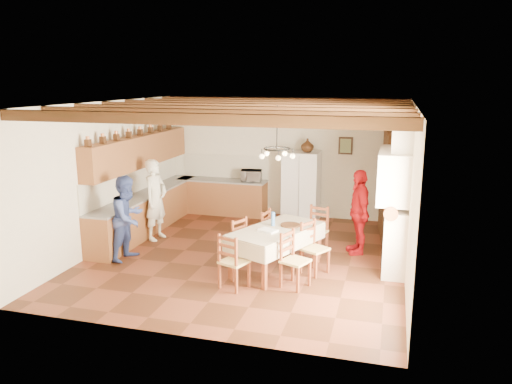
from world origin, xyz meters
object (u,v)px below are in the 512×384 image
chair_right_near (295,260)px  person_man (156,200)px  chair_left_near (233,241)px  chair_right_far (315,248)px  dining_table (276,233)px  chair_end_far (315,231)px  chair_end_near (234,261)px  refrigerator (301,186)px  person_woman_red (359,212)px  hutch (395,184)px  chair_left_far (258,233)px  microwave (251,176)px  person_woman_blue (128,218)px

chair_right_near → person_man: size_ratio=0.54×
chair_left_near → chair_right_near: 1.46m
person_man → chair_right_far: bearing=-97.6°
dining_table → chair_end_far: chair_end_far is taller
chair_end_near → chair_end_far: same height
refrigerator → person_man: size_ratio=0.97×
refrigerator → chair_right_near: size_ratio=1.79×
dining_table → person_woman_red: 1.94m
refrigerator → chair_right_far: size_ratio=1.79×
hutch → chair_left_far: bearing=-146.7°
refrigerator → dining_table: (0.17, -3.42, -0.14)m
chair_right_near → microwave: microwave is taller
refrigerator → chair_end_far: (0.72, -2.34, -0.38)m
hutch → chair_end_far: bearing=-138.0°
person_woman_red → microwave: (-2.84, 2.14, 0.19)m
hutch → person_woman_blue: bearing=-155.4°
hutch → dining_table: (-2.03, -2.71, -0.47)m
chair_left_near → chair_left_far: 0.72m
chair_end_near → chair_end_far: bearing=-96.2°
hutch → chair_left_far: (-2.55, -2.06, -0.71)m
person_man → microwave: bearing=-22.8°
person_woman_red → person_man: bearing=-104.4°
chair_right_far → chair_end_near: size_ratio=1.00×
chair_right_near → person_man: bearing=85.1°
hutch → dining_table: bearing=-132.6°
microwave → dining_table: bearing=-77.9°
refrigerator → hutch: size_ratio=0.72×
refrigerator → chair_left_far: size_ratio=1.79×
dining_table → microwave: (-1.47, 3.51, 0.33)m
hutch → chair_end_far: hutch is taller
chair_left_far → chair_end_near: (0.02, -1.60, 0.00)m
refrigerator → person_woman_blue: (-2.72, -3.59, -0.03)m
hutch → person_man: size_ratio=1.35×
hutch → chair_left_near: hutch is taller
chair_right_far → microwave: bearing=62.0°
chair_left_far → chair_right_far: same height
chair_end_near → microwave: 4.60m
chair_right_far → chair_right_near: bearing=-167.9°
chair_right_near → person_man: 3.87m
hutch → person_woman_red: hutch is taller
chair_right_far → person_woman_blue: size_ratio=0.58×
hutch → microwave: (-3.51, 0.80, -0.15)m
chair_left_near → chair_end_near: size_ratio=1.00×
chair_end_far → person_woman_red: 0.94m
refrigerator → chair_right_near: 4.13m
microwave → chair_left_far: bearing=-82.2°
chair_end_far → person_woman_red: person_woman_red is taller
chair_right_near → chair_end_far: same height
dining_table → chair_right_near: (0.49, -0.64, -0.24)m
dining_table → chair_right_near: size_ratio=2.14×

